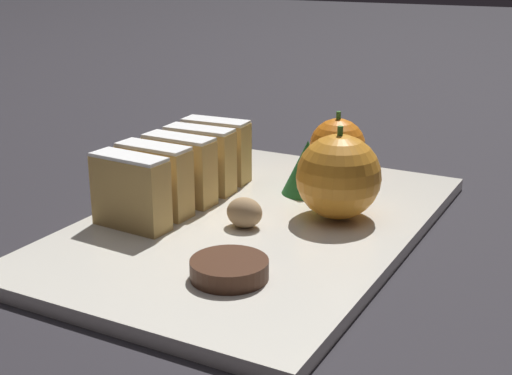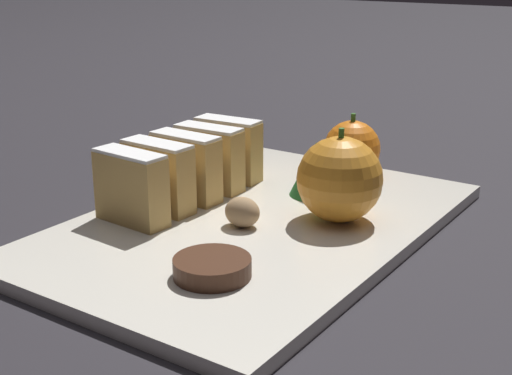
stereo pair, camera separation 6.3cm
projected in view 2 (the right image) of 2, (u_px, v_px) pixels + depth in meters
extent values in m
plane|color=#28262B|center=(256.00, 231.00, 0.65)|extent=(6.00, 6.00, 0.00)
cube|color=silver|center=(256.00, 225.00, 0.64)|extent=(0.27, 0.42, 0.01)
cube|color=tan|center=(131.00, 189.00, 0.62)|extent=(0.07, 0.03, 0.06)
cube|color=white|center=(129.00, 153.00, 0.61)|extent=(0.07, 0.03, 0.00)
cube|color=tan|center=(158.00, 178.00, 0.66)|extent=(0.07, 0.03, 0.06)
cube|color=white|center=(157.00, 144.00, 0.64)|extent=(0.07, 0.03, 0.00)
cube|color=tan|center=(186.00, 169.00, 0.68)|extent=(0.07, 0.03, 0.06)
cube|color=white|center=(185.00, 136.00, 0.67)|extent=(0.07, 0.03, 0.00)
cube|color=tan|center=(209.00, 159.00, 0.71)|extent=(0.07, 0.03, 0.06)
cube|color=white|center=(208.00, 128.00, 0.70)|extent=(0.07, 0.03, 0.00)
cube|color=tan|center=(228.00, 151.00, 0.75)|extent=(0.07, 0.03, 0.06)
cube|color=white|center=(228.00, 120.00, 0.74)|extent=(0.07, 0.03, 0.00)
sphere|color=orange|center=(352.00, 149.00, 0.76)|extent=(0.06, 0.06, 0.06)
cylinder|color=#38702D|center=(353.00, 118.00, 0.75)|extent=(0.01, 0.01, 0.01)
sphere|color=orange|center=(340.00, 179.00, 0.63)|extent=(0.08, 0.08, 0.08)
cylinder|color=#38702D|center=(341.00, 134.00, 0.61)|extent=(0.00, 0.01, 0.01)
ellipsoid|color=tan|center=(245.00, 213.00, 0.62)|extent=(0.03, 0.03, 0.03)
cylinder|color=#472819|center=(212.00, 267.00, 0.53)|extent=(0.06, 0.06, 0.01)
cone|color=#23662D|center=(315.00, 169.00, 0.70)|extent=(0.05, 0.05, 0.05)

